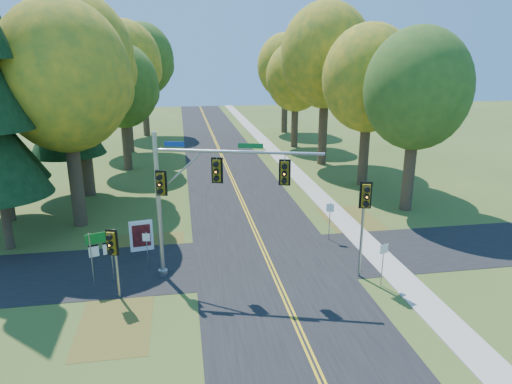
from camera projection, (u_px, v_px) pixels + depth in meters
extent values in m
plane|color=#37501C|center=(275.00, 276.00, 23.21)|extent=(160.00, 160.00, 0.00)
cube|color=black|center=(275.00, 276.00, 23.20)|extent=(8.00, 160.00, 0.02)
cube|color=black|center=(268.00, 259.00, 25.09)|extent=(60.00, 6.00, 0.02)
cube|color=gold|center=(273.00, 276.00, 23.18)|extent=(0.10, 160.00, 0.01)
cube|color=gold|center=(277.00, 276.00, 23.21)|extent=(0.10, 160.00, 0.01)
cube|color=#9E998E|center=(390.00, 267.00, 24.17)|extent=(1.60, 160.00, 0.06)
cube|color=brown|center=(149.00, 253.00, 25.96)|extent=(4.00, 6.00, 0.00)
cube|color=brown|center=(358.00, 226.00, 29.94)|extent=(3.50, 8.00, 0.00)
cube|color=brown|center=(116.00, 323.00, 19.19)|extent=(3.00, 5.00, 0.00)
cylinder|color=#38281C|center=(75.00, 176.00, 29.24)|extent=(0.86, 0.86, 6.75)
ellipsoid|color=gold|center=(64.00, 76.00, 27.45)|extent=(8.00, 8.00, 9.20)
sphere|color=gold|center=(96.00, 88.00, 29.06)|extent=(4.80, 4.80, 4.80)
sphere|color=gold|center=(33.00, 63.00, 26.24)|extent=(4.40, 4.40, 4.40)
cylinder|color=#38281C|center=(409.00, 169.00, 32.35)|extent=(0.83, 0.83, 6.08)
ellipsoid|color=#43661F|center=(417.00, 89.00, 30.74)|extent=(7.20, 7.20, 8.28)
sphere|color=#43661F|center=(428.00, 98.00, 32.19)|extent=(4.32, 4.32, 4.32)
sphere|color=#43661F|center=(406.00, 79.00, 29.65)|extent=(3.96, 3.96, 3.96)
cylinder|color=#38281C|center=(85.00, 149.00, 35.56)|extent=(0.89, 0.89, 7.42)
ellipsoid|color=gold|center=(76.00, 60.00, 33.61)|extent=(8.60, 8.60, 9.89)
sphere|color=gold|center=(104.00, 71.00, 35.35)|extent=(5.16, 5.16, 5.16)
sphere|color=gold|center=(49.00, 47.00, 32.31)|extent=(4.73, 4.73, 4.73)
cylinder|color=#38281C|center=(364.00, 149.00, 38.64)|extent=(0.84, 0.84, 6.30)
ellipsoid|color=gold|center=(369.00, 78.00, 36.95)|extent=(7.60, 7.60, 8.74)
sphere|color=gold|center=(380.00, 87.00, 38.49)|extent=(4.56, 4.56, 4.56)
sphere|color=gold|center=(358.00, 69.00, 35.81)|extent=(4.18, 4.18, 4.18)
cylinder|color=#38281C|center=(126.00, 141.00, 43.91)|extent=(0.81, 0.81, 5.62)
ellipsoid|color=#43661F|center=(122.00, 86.00, 42.40)|extent=(6.80, 6.80, 7.82)
sphere|color=#43661F|center=(138.00, 92.00, 43.77)|extent=(4.08, 4.08, 4.08)
sphere|color=#43661F|center=(107.00, 79.00, 41.37)|extent=(3.74, 3.74, 3.74)
cylinder|color=#38281C|center=(323.00, 127.00, 45.92)|extent=(0.90, 0.90, 7.65)
ellipsoid|color=gold|center=(326.00, 55.00, 43.91)|extent=(8.80, 8.80, 10.12)
sphere|color=gold|center=(338.00, 64.00, 45.69)|extent=(5.28, 5.28, 5.28)
sphere|color=gold|center=(314.00, 45.00, 42.58)|extent=(4.84, 4.84, 4.84)
cylinder|color=#38281C|center=(128.00, 122.00, 51.83)|extent=(0.87, 0.87, 6.98)
ellipsoid|color=gold|center=(124.00, 64.00, 49.98)|extent=(8.20, 8.20, 9.43)
sphere|color=gold|center=(140.00, 71.00, 51.64)|extent=(4.92, 4.92, 4.92)
sphere|color=gold|center=(108.00, 56.00, 48.74)|extent=(4.51, 4.51, 4.51)
cylinder|color=#38281C|center=(295.00, 123.00, 54.77)|extent=(0.82, 0.82, 5.85)
ellipsoid|color=gold|center=(296.00, 77.00, 53.21)|extent=(7.00, 7.00, 8.05)
sphere|color=gold|center=(305.00, 82.00, 54.62)|extent=(4.20, 4.20, 4.20)
sphere|color=gold|center=(287.00, 71.00, 52.15)|extent=(3.85, 3.85, 3.85)
cylinder|color=#38281C|center=(145.00, 109.00, 62.27)|extent=(0.88, 0.88, 7.20)
ellipsoid|color=#43661F|center=(142.00, 60.00, 60.37)|extent=(8.40, 8.40, 9.66)
sphere|color=#43661F|center=(156.00, 66.00, 62.07)|extent=(5.04, 5.04, 5.04)
sphere|color=#43661F|center=(129.00, 53.00, 59.11)|extent=(4.62, 4.62, 4.62)
cylinder|color=#38281C|center=(285.00, 110.00, 64.96)|extent=(0.85, 0.85, 6.53)
ellipsoid|color=gold|center=(285.00, 66.00, 63.22)|extent=(7.80, 7.80, 8.97)
sphere|color=gold|center=(294.00, 71.00, 64.79)|extent=(4.68, 4.68, 4.68)
sphere|color=gold|center=(277.00, 60.00, 62.04)|extent=(4.29, 4.29, 4.29)
cylinder|color=#38281C|center=(7.00, 222.00, 26.11)|extent=(0.50, 0.50, 3.24)
cylinder|color=#38281C|center=(9.00, 200.00, 30.65)|extent=(0.50, 0.50, 2.88)
cone|color=black|center=(0.00, 145.00, 29.56)|extent=(5.60, 5.60, 4.59)
cylinder|color=#38281C|center=(72.00, 176.00, 35.76)|extent=(0.50, 0.50, 3.42)
cone|color=black|center=(65.00, 119.00, 34.48)|extent=(5.60, 5.60, 5.45)
cone|color=black|center=(58.00, 66.00, 33.34)|extent=(4.57, 4.57, 5.45)
cone|color=black|center=(51.00, 8.00, 32.21)|extent=(3.55, 3.55, 5.45)
cylinder|color=#94969C|center=(159.00, 207.00, 22.24)|extent=(0.23, 0.23, 7.38)
cylinder|color=#94969C|center=(163.00, 273.00, 23.26)|extent=(0.46, 0.46, 0.32)
cylinder|color=#94969C|center=(238.00, 152.00, 20.94)|extent=(7.62, 2.41, 0.15)
cylinder|color=#94969C|center=(180.00, 172.00, 21.58)|extent=(2.31, 0.77, 2.18)
cylinder|color=#94969C|center=(217.00, 155.00, 21.11)|extent=(0.04, 0.04, 0.38)
cube|color=#72590C|center=(217.00, 170.00, 21.32)|extent=(0.43, 0.41, 1.05)
cube|color=black|center=(217.00, 170.00, 21.32)|extent=(0.53, 0.19, 1.24)
sphere|color=orange|center=(216.00, 172.00, 21.09)|extent=(0.19, 0.19, 0.19)
cylinder|color=black|center=(216.00, 165.00, 20.99)|extent=(0.29, 0.23, 0.25)
cylinder|color=black|center=(216.00, 172.00, 21.09)|extent=(0.29, 0.23, 0.25)
cylinder|color=black|center=(216.00, 179.00, 21.19)|extent=(0.29, 0.23, 0.25)
cylinder|color=#94969C|center=(285.00, 157.00, 20.74)|extent=(0.04, 0.04, 0.38)
cube|color=#72590C|center=(285.00, 172.00, 20.94)|extent=(0.43, 0.41, 1.05)
cube|color=black|center=(285.00, 172.00, 20.94)|extent=(0.53, 0.19, 1.24)
sphere|color=orange|center=(284.00, 174.00, 20.71)|extent=(0.19, 0.19, 0.19)
cylinder|color=black|center=(284.00, 167.00, 20.62)|extent=(0.29, 0.23, 0.25)
cylinder|color=black|center=(284.00, 174.00, 20.71)|extent=(0.29, 0.23, 0.25)
cylinder|color=black|center=(284.00, 181.00, 20.81)|extent=(0.29, 0.23, 0.25)
cube|color=#72590C|center=(161.00, 183.00, 21.69)|extent=(0.43, 0.41, 1.05)
cube|color=black|center=(161.00, 183.00, 21.69)|extent=(0.53, 0.19, 1.24)
sphere|color=orange|center=(160.00, 185.00, 21.46)|extent=(0.19, 0.19, 0.19)
cylinder|color=black|center=(159.00, 178.00, 21.36)|extent=(0.29, 0.23, 0.25)
cylinder|color=black|center=(160.00, 185.00, 21.46)|extent=(0.29, 0.23, 0.25)
cylinder|color=black|center=(160.00, 191.00, 21.56)|extent=(0.29, 0.23, 0.25)
cube|color=navy|center=(174.00, 144.00, 21.21)|extent=(0.92, 0.31, 0.23)
cube|color=#0C5926|center=(251.00, 146.00, 20.78)|extent=(1.12, 0.37, 0.23)
cylinder|color=gray|center=(362.00, 231.00, 22.50)|extent=(0.14, 0.14, 4.97)
cube|color=#72590C|center=(366.00, 195.00, 21.71)|extent=(0.44, 0.41, 1.13)
cube|color=black|center=(366.00, 195.00, 21.71)|extent=(0.58, 0.15, 1.33)
sphere|color=orange|center=(367.00, 197.00, 21.46)|extent=(0.20, 0.20, 0.20)
cylinder|color=black|center=(367.00, 189.00, 21.36)|extent=(0.30, 0.23, 0.27)
cylinder|color=black|center=(367.00, 197.00, 21.46)|extent=(0.30, 0.23, 0.27)
cylinder|color=black|center=(366.00, 204.00, 21.57)|extent=(0.30, 0.23, 0.27)
cylinder|color=gray|center=(117.00, 264.00, 20.75)|extent=(0.13, 0.13, 3.37)
cube|color=#72590C|center=(112.00, 243.00, 20.19)|extent=(0.43, 0.40, 1.05)
cube|color=black|center=(112.00, 243.00, 20.19)|extent=(0.53, 0.18, 1.24)
sphere|color=orange|center=(110.00, 245.00, 19.96)|extent=(0.19, 0.19, 0.19)
cylinder|color=black|center=(109.00, 238.00, 19.86)|extent=(0.29, 0.23, 0.25)
cylinder|color=black|center=(110.00, 245.00, 19.96)|extent=(0.29, 0.23, 0.25)
cylinder|color=black|center=(111.00, 252.00, 20.06)|extent=(0.29, 0.23, 0.25)
cylinder|color=gray|center=(92.00, 261.00, 21.72)|extent=(0.06, 0.06, 2.82)
cylinder|color=gray|center=(112.00, 257.00, 22.16)|extent=(0.06, 0.06, 2.82)
cube|color=#0E631D|center=(100.00, 238.00, 21.65)|extent=(1.25, 0.47, 0.52)
cube|color=silver|center=(100.00, 238.00, 21.65)|extent=(1.06, 0.38, 0.08)
cube|color=silver|center=(94.00, 252.00, 21.69)|extent=(0.46, 0.19, 0.52)
cube|color=black|center=(93.00, 246.00, 21.60)|extent=(0.44, 0.16, 0.09)
cube|color=silver|center=(108.00, 249.00, 21.99)|extent=(0.46, 0.19, 0.52)
cube|color=black|center=(107.00, 243.00, 21.90)|extent=(0.44, 0.16, 0.09)
cube|color=white|center=(141.00, 236.00, 26.00)|extent=(1.32, 0.39, 1.81)
cube|color=maroon|center=(141.00, 236.00, 25.89)|extent=(1.00, 0.18, 1.31)
cube|color=white|center=(133.00, 249.00, 26.06)|extent=(0.09, 0.09, 0.30)
cube|color=white|center=(151.00, 247.00, 26.37)|extent=(0.09, 0.09, 0.30)
cylinder|color=gray|center=(330.00, 221.00, 27.45)|extent=(0.05, 0.05, 2.39)
cube|color=silver|center=(330.00, 208.00, 27.18)|extent=(0.44, 0.18, 0.49)
cylinder|color=gray|center=(383.00, 265.00, 21.96)|extent=(0.05, 0.05, 2.26)
cube|color=silver|center=(384.00, 249.00, 21.70)|extent=(0.43, 0.14, 0.46)
cylinder|color=gray|center=(147.00, 250.00, 23.78)|extent=(0.05, 0.05, 2.05)
cube|color=white|center=(146.00, 237.00, 23.55)|extent=(0.39, 0.08, 0.42)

